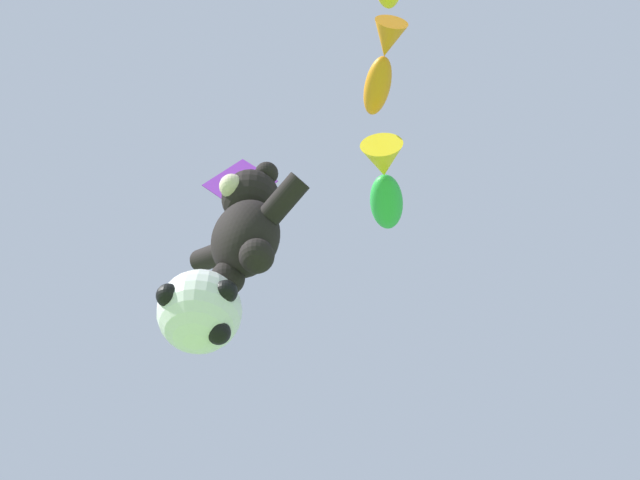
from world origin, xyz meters
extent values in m
ellipsoid|color=black|center=(0.98, 4.78, 8.97)|extent=(1.05, 0.90, 1.28)
sphere|color=black|center=(0.98, 4.78, 9.92)|extent=(0.88, 0.88, 0.88)
sphere|color=beige|center=(0.98, 4.40, 9.86)|extent=(0.37, 0.37, 0.37)
sphere|color=black|center=(0.67, 4.78, 10.27)|extent=(0.36, 0.36, 0.36)
cylinder|color=black|center=(0.22, 4.78, 9.20)|extent=(0.76, 0.34, 0.60)
sphere|color=black|center=(0.70, 4.78, 8.36)|extent=(0.48, 0.48, 0.48)
sphere|color=black|center=(1.30, 4.78, 10.27)|extent=(0.36, 0.36, 0.36)
cylinder|color=black|center=(1.75, 4.78, 9.20)|extent=(0.76, 0.34, 0.60)
sphere|color=black|center=(1.27, 4.78, 8.36)|extent=(0.48, 0.48, 0.48)
sphere|color=white|center=(0.51, 4.56, 7.70)|extent=(1.09, 1.09, 1.09)
sphere|color=black|center=(1.01, 4.56, 7.70)|extent=(0.31, 0.31, 0.31)
sphere|color=black|center=(0.40, 4.89, 8.06)|extent=(0.31, 0.31, 0.31)
sphere|color=black|center=(0.51, 4.06, 7.62)|extent=(0.31, 0.31, 0.31)
sphere|color=black|center=(0.75, 4.73, 7.30)|extent=(0.31, 0.31, 0.31)
ellipsoid|color=orange|center=(2.66, 6.06, 13.08)|extent=(1.22, 1.09, 0.40)
cone|color=orange|center=(3.38, 5.50, 13.08)|extent=(0.87, 0.86, 0.59)
sphere|color=black|center=(2.37, 6.29, 13.18)|extent=(0.10, 0.10, 0.10)
ellipsoid|color=green|center=(1.36, 7.76, 12.40)|extent=(1.26, 1.39, 0.54)
cone|color=yellow|center=(1.94, 6.98, 12.40)|extent=(1.05, 1.03, 0.80)
sphere|color=black|center=(1.12, 8.09, 12.54)|extent=(0.14, 0.14, 0.14)
cube|color=purple|center=(-0.45, 5.55, 12.55)|extent=(1.15, 0.96, 1.48)
cylinder|color=purple|center=(-0.64, 5.60, 11.34)|extent=(0.03, 0.07, 1.47)
cylinder|color=purple|center=(-0.26, 5.50, 11.10)|extent=(0.03, 0.15, 1.95)
camera|label=1|loc=(6.11, 0.92, 1.25)|focal=40.00mm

